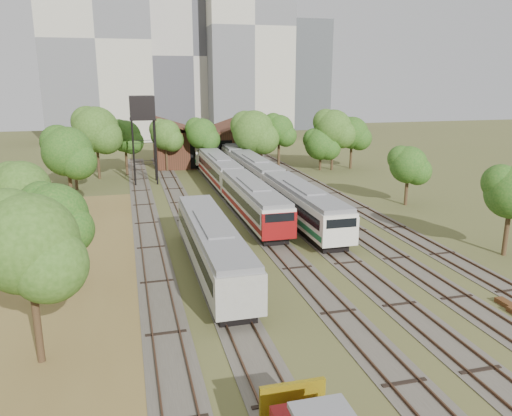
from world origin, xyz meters
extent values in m
plane|color=#475123|center=(0.00, 0.00, 0.00)|extent=(240.00, 240.00, 0.00)
cube|color=brown|center=(-18.00, 8.00, 0.02)|extent=(14.00, 60.00, 0.04)
cube|color=#4C473D|center=(-12.00, 25.00, 0.03)|extent=(2.60, 80.00, 0.06)
cube|color=#472D1E|center=(-12.72, 25.00, 0.12)|extent=(0.08, 80.00, 0.14)
cube|color=#472D1E|center=(-11.28, 25.00, 0.12)|extent=(0.08, 80.00, 0.14)
cube|color=#4C473D|center=(-8.00, 25.00, 0.03)|extent=(2.60, 80.00, 0.06)
cube|color=#472D1E|center=(-8.72, 25.00, 0.12)|extent=(0.08, 80.00, 0.14)
cube|color=#472D1E|center=(-7.28, 25.00, 0.12)|extent=(0.08, 80.00, 0.14)
cube|color=#4C473D|center=(-2.00, 25.00, 0.03)|extent=(2.60, 80.00, 0.06)
cube|color=#472D1E|center=(-2.72, 25.00, 0.12)|extent=(0.08, 80.00, 0.14)
cube|color=#472D1E|center=(-1.28, 25.00, 0.12)|extent=(0.08, 80.00, 0.14)
cube|color=#4C473D|center=(2.00, 25.00, 0.03)|extent=(2.60, 80.00, 0.06)
cube|color=#472D1E|center=(1.28, 25.00, 0.12)|extent=(0.08, 80.00, 0.14)
cube|color=#472D1E|center=(2.72, 25.00, 0.12)|extent=(0.08, 80.00, 0.14)
cube|color=#4C473D|center=(6.00, 25.00, 0.03)|extent=(2.60, 80.00, 0.06)
cube|color=#472D1E|center=(5.28, 25.00, 0.12)|extent=(0.08, 80.00, 0.14)
cube|color=#472D1E|center=(6.72, 25.00, 0.12)|extent=(0.08, 80.00, 0.14)
cube|color=#4C473D|center=(10.00, 25.00, 0.03)|extent=(2.60, 80.00, 0.06)
cube|color=#472D1E|center=(9.28, 25.00, 0.12)|extent=(0.08, 80.00, 0.14)
cube|color=#472D1E|center=(10.72, 25.00, 0.12)|extent=(0.08, 80.00, 0.14)
cube|color=black|center=(-2.00, 23.37, 0.40)|extent=(2.17, 15.64, 0.79)
cube|color=silver|center=(-2.00, 23.37, 2.03)|extent=(2.87, 17.00, 2.47)
cube|color=black|center=(-2.00, 23.37, 2.32)|extent=(2.93, 15.64, 0.84)
cube|color=slate|center=(-2.00, 23.37, 3.44)|extent=(2.64, 16.66, 0.36)
cube|color=maroon|center=(-2.00, 23.37, 1.33)|extent=(2.93, 16.66, 0.44)
cube|color=maroon|center=(-2.00, 14.92, 1.90)|extent=(2.91, 0.25, 2.22)
cube|color=black|center=(-2.00, 40.87, 0.40)|extent=(2.17, 15.64, 0.79)
cube|color=silver|center=(-2.00, 40.87, 2.03)|extent=(2.87, 17.00, 2.47)
cube|color=black|center=(-2.00, 40.87, 2.32)|extent=(2.93, 15.64, 0.84)
cube|color=slate|center=(-2.00, 40.87, 3.44)|extent=(2.64, 16.66, 0.36)
cube|color=maroon|center=(-2.00, 40.87, 1.33)|extent=(2.93, 16.66, 0.44)
cube|color=black|center=(2.00, 20.50, 0.40)|extent=(2.21, 15.64, 0.80)
cube|color=silver|center=(2.00, 20.50, 2.06)|extent=(2.92, 17.00, 2.51)
cube|color=black|center=(2.00, 20.50, 2.36)|extent=(2.98, 15.64, 0.85)
cube|color=slate|center=(2.00, 20.50, 3.50)|extent=(2.68, 16.66, 0.36)
cube|color=#186336|center=(2.00, 20.50, 1.36)|extent=(2.98, 16.66, 0.45)
cube|color=silver|center=(2.00, 12.05, 1.94)|extent=(2.96, 0.25, 2.26)
cube|color=black|center=(2.00, 38.00, 0.40)|extent=(2.21, 15.64, 0.80)
cube|color=silver|center=(2.00, 38.00, 2.06)|extent=(2.92, 17.00, 2.51)
cube|color=black|center=(2.00, 38.00, 2.36)|extent=(2.98, 15.64, 0.85)
cube|color=slate|center=(2.00, 38.00, 3.50)|extent=(2.68, 16.66, 0.36)
cube|color=#186336|center=(2.00, 38.00, 1.36)|extent=(2.98, 16.66, 0.45)
cube|color=black|center=(2.00, 55.50, 0.40)|extent=(2.21, 15.64, 0.80)
cube|color=silver|center=(2.00, 55.50, 2.06)|extent=(2.92, 17.00, 2.51)
cube|color=black|center=(2.00, 55.50, 2.36)|extent=(2.98, 15.64, 0.85)
cube|color=slate|center=(2.00, 55.50, 3.50)|extent=(2.68, 16.66, 0.36)
cube|color=#186336|center=(2.00, 55.50, 1.36)|extent=(2.98, 16.66, 0.45)
cube|color=black|center=(-2.00, 59.37, 0.41)|extent=(2.25, 14.72, 0.82)
cube|color=silver|center=(-2.00, 59.37, 2.10)|extent=(2.96, 16.00, 2.55)
cube|color=black|center=(-2.00, 59.37, 2.40)|extent=(3.02, 14.72, 0.87)
cube|color=slate|center=(-2.00, 59.37, 3.56)|extent=(2.73, 15.68, 0.37)
cube|color=#186336|center=(-2.00, 59.37, 1.38)|extent=(3.02, 15.68, 0.46)
cube|color=silver|center=(-2.00, 51.42, 1.97)|extent=(3.00, 0.25, 2.30)
cube|color=gold|center=(-8.00, -6.05, 1.52)|extent=(2.56, 0.20, 1.71)
cube|color=black|center=(-8.00, 11.32, 0.39)|extent=(2.16, 16.56, 0.78)
cube|color=gray|center=(-8.00, 11.32, 2.01)|extent=(2.84, 18.00, 2.45)
cube|color=black|center=(-8.00, 11.32, 2.30)|extent=(2.90, 16.56, 0.83)
cube|color=slate|center=(-8.00, 11.32, 3.41)|extent=(2.62, 17.64, 0.35)
cylinder|color=black|center=(-12.52, 42.98, 4.11)|extent=(0.21, 0.21, 8.22)
cylinder|color=black|center=(-9.74, 42.98, 4.11)|extent=(0.21, 0.21, 8.22)
cylinder|color=black|center=(-12.52, 45.76, 4.11)|extent=(0.21, 0.21, 8.22)
cylinder|color=black|center=(-9.74, 45.76, 4.11)|extent=(0.21, 0.21, 8.22)
cube|color=black|center=(-11.13, 44.37, 8.32)|extent=(3.24, 3.24, 0.20)
cube|color=black|center=(-11.13, 44.37, 9.81)|extent=(3.08, 3.08, 2.77)
cube|color=#3A2215|center=(-1.00, 58.00, 2.75)|extent=(16.00, 11.00, 5.50)
cube|color=#3A2215|center=(-5.00, 58.00, 6.10)|extent=(8.45, 11.55, 2.96)
cube|color=#3A2215|center=(3.00, 58.00, 6.10)|extent=(8.45, 11.55, 2.96)
cube|color=black|center=(-1.00, 52.55, 2.20)|extent=(6.40, 0.15, 4.12)
cylinder|color=#382616|center=(-18.06, 1.99, 2.38)|extent=(0.36, 0.36, 4.75)
sphere|color=#164A13|center=(-18.06, 1.99, 6.05)|extent=(4.65, 4.65, 4.65)
cylinder|color=#382616|center=(-18.02, 10.59, 1.97)|extent=(0.36, 0.36, 3.93)
sphere|color=#164A13|center=(-18.02, 10.59, 5.00)|extent=(4.18, 4.18, 4.18)
cylinder|color=#382616|center=(-21.96, 22.14, 1.76)|extent=(0.36, 0.36, 3.52)
sphere|color=#164A13|center=(-21.96, 22.14, 4.48)|extent=(4.71, 4.71, 4.71)
cylinder|color=#382616|center=(-19.12, 31.12, 2.46)|extent=(0.36, 0.36, 4.92)
sphere|color=#164A13|center=(-19.12, 31.12, 6.26)|extent=(4.95, 4.95, 4.95)
cylinder|color=#382616|center=(-19.61, 42.42, 1.77)|extent=(0.36, 0.36, 3.54)
sphere|color=#164A13|center=(-19.61, 42.42, 4.50)|extent=(4.33, 4.33, 4.33)
cylinder|color=#382616|center=(-17.18, 48.91, 2.63)|extent=(0.36, 0.36, 5.26)
sphere|color=#164A13|center=(-17.18, 48.91, 6.69)|extent=(6.10, 6.10, 6.10)
cylinder|color=#382616|center=(-13.47, 50.79, 2.16)|extent=(0.36, 0.36, 4.31)
sphere|color=#164A13|center=(-13.47, 50.79, 5.49)|extent=(4.44, 4.44, 4.44)
cylinder|color=#382616|center=(-7.71, 52.34, 2.11)|extent=(0.36, 0.36, 4.22)
sphere|color=#164A13|center=(-7.71, 52.34, 5.37)|extent=(4.40, 4.40, 4.40)
cylinder|color=#382616|center=(-2.61, 50.95, 2.16)|extent=(0.36, 0.36, 4.33)
sphere|color=#164A13|center=(-2.61, 50.95, 5.51)|extent=(4.47, 4.47, 4.47)
cylinder|color=#382616|center=(4.40, 47.99, 2.31)|extent=(0.36, 0.36, 4.63)
sphere|color=#164A13|center=(4.40, 47.99, 5.89)|extent=(6.10, 6.10, 6.10)
cylinder|color=#382616|center=(8.14, 47.79, 2.42)|extent=(0.36, 0.36, 4.85)
sphere|color=#164A13|center=(8.14, 47.79, 6.17)|extent=(4.22, 4.22, 4.22)
cylinder|color=#382616|center=(16.33, 47.24, 2.44)|extent=(0.36, 0.36, 4.88)
sphere|color=#164A13|center=(16.33, 47.24, 6.21)|extent=(5.43, 5.43, 5.43)
cylinder|color=#382616|center=(19.54, 47.55, 2.12)|extent=(0.36, 0.36, 4.25)
sphere|color=#164A13|center=(19.54, 47.55, 5.40)|extent=(4.79, 4.79, 4.79)
cylinder|color=#382616|center=(14.48, 9.07, 1.96)|extent=(0.36, 0.36, 3.92)
sphere|color=#164A13|center=(14.48, 9.07, 4.99)|extent=(3.98, 3.98, 3.98)
cylinder|color=#382616|center=(15.57, 25.21, 1.73)|extent=(0.36, 0.36, 3.46)
sphere|color=#164A13|center=(15.57, 25.21, 4.41)|extent=(3.97, 3.97, 3.97)
cylinder|color=#382616|center=(14.46, 47.29, 1.56)|extent=(0.36, 0.36, 3.12)
sphere|color=#164A13|center=(14.46, 47.29, 3.97)|extent=(4.79, 4.79, 4.79)
cube|color=#B8B3A1|center=(-18.00, 95.00, 21.00)|extent=(22.00, 16.00, 42.00)
cube|color=#AFA99F|center=(2.00, 100.00, 18.00)|extent=(20.00, 18.00, 36.00)
cube|color=#B8B3A1|center=(14.00, 92.00, 24.00)|extent=(18.00, 16.00, 48.00)
cube|color=#43474B|center=(34.00, 110.00, 14.00)|extent=(12.00, 12.00, 28.00)
camera|label=1|loc=(-13.46, -21.46, 13.34)|focal=35.00mm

